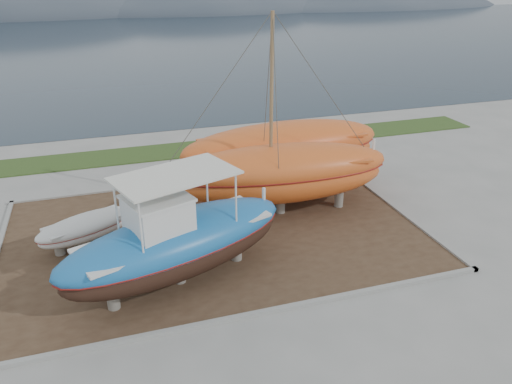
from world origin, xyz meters
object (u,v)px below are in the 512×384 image
object	(u,v)px
blue_caique	(176,231)
orange_bare_hull	(283,158)
white_dinghy	(87,230)
orange_sailboat	(283,120)

from	to	relation	value
blue_caique	orange_bare_hull	distance (m)	9.66
blue_caique	white_dinghy	xyz separation A→B (m)	(-3.28, 4.04, -1.55)
orange_sailboat	blue_caique	bearing A→B (deg)	-138.25
orange_sailboat	orange_bare_hull	bearing A→B (deg)	72.26
white_dinghy	orange_sailboat	distance (m)	9.82
white_dinghy	blue_caique	bearing A→B (deg)	-75.70
orange_sailboat	orange_bare_hull	xyz separation A→B (m)	(1.05, 2.58, -2.86)
blue_caique	orange_sailboat	bearing A→B (deg)	17.79
blue_caique	orange_bare_hull	world-z (taller)	blue_caique
blue_caique	orange_bare_hull	bearing A→B (deg)	26.20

